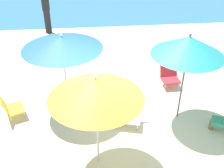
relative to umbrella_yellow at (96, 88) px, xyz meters
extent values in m
plane|color=beige|center=(0.62, 0.63, -1.72)|extent=(40.00, 40.00, 0.00)
cylinder|color=silver|center=(0.00, 0.00, -0.76)|extent=(0.04, 0.04, 1.91)
cone|color=yellow|center=(0.00, 0.00, 0.00)|extent=(1.64, 1.64, 0.38)
sphere|color=silver|center=(0.00, 0.00, 0.22)|extent=(0.06, 0.06, 0.06)
cylinder|color=#4C4C51|center=(1.96, 1.19, -0.69)|extent=(0.04, 0.04, 2.05)
cone|color=teal|center=(1.96, 1.19, 0.13)|extent=(1.53, 1.53, 0.41)
sphere|color=#4C4C51|center=(1.96, 1.19, 0.36)|extent=(0.06, 0.06, 0.06)
cylinder|color=silver|center=(-0.65, 1.87, -0.78)|extent=(0.04, 0.04, 1.87)
cone|color=blue|center=(-0.65, 1.87, 0.01)|extent=(1.81, 1.81, 0.28)
sphere|color=silver|center=(-0.65, 1.87, 0.19)|extent=(0.06, 0.06, 0.06)
cube|color=white|center=(0.74, 1.01, -1.51)|extent=(0.64, 0.56, 0.03)
cube|color=white|center=(0.80, 1.23, -1.30)|extent=(0.57, 0.30, 0.42)
cylinder|color=silver|center=(0.91, 0.78, -1.62)|extent=(0.02, 0.02, 0.19)
cylinder|color=silver|center=(0.49, 0.89, -1.62)|extent=(0.02, 0.02, 0.19)
cylinder|color=silver|center=(1.00, 1.12, -1.62)|extent=(0.02, 0.02, 0.19)
cylinder|color=silver|center=(0.58, 1.23, -1.62)|extent=(0.02, 0.02, 0.19)
cube|color=gold|center=(-1.88, 1.60, -1.50)|extent=(0.56, 0.61, 0.03)
cube|color=gold|center=(-2.08, 1.52, -1.30)|extent=(0.33, 0.51, 0.39)
cylinder|color=silver|center=(-1.81, 1.84, -1.62)|extent=(0.02, 0.02, 0.20)
cylinder|color=silver|center=(-1.66, 1.48, -1.62)|extent=(0.02, 0.02, 0.20)
cylinder|color=silver|center=(-2.11, 1.72, -1.62)|extent=(0.02, 0.02, 0.20)
cylinder|color=silver|center=(-1.96, 1.36, -1.62)|extent=(0.02, 0.02, 0.20)
cube|color=red|center=(2.14, 2.48, -1.49)|extent=(0.50, 0.43, 0.03)
cube|color=red|center=(2.12, 2.69, -1.31)|extent=(0.49, 0.17, 0.35)
cylinder|color=silver|center=(2.34, 2.33, -1.61)|extent=(0.02, 0.02, 0.21)
cylinder|color=silver|center=(1.95, 2.31, -1.61)|extent=(0.02, 0.02, 0.21)
cylinder|color=silver|center=(2.32, 2.65, -1.61)|extent=(0.02, 0.02, 0.21)
cylinder|color=silver|center=(1.93, 2.63, -1.61)|extent=(0.02, 0.02, 0.21)
cylinder|color=black|center=(-1.58, 6.83, -1.26)|extent=(0.25, 0.25, 0.91)
cylinder|color=black|center=(-1.58, 6.83, -0.51)|extent=(0.29, 0.29, 0.60)
cube|color=#389970|center=(2.74, 0.63, -1.50)|extent=(0.44, 0.40, 0.12)
cylinder|color=#896042|center=(2.59, 0.69, -1.61)|extent=(0.12, 0.12, 0.22)
camera|label=1|loc=(-0.11, -3.78, 2.50)|focal=44.24mm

